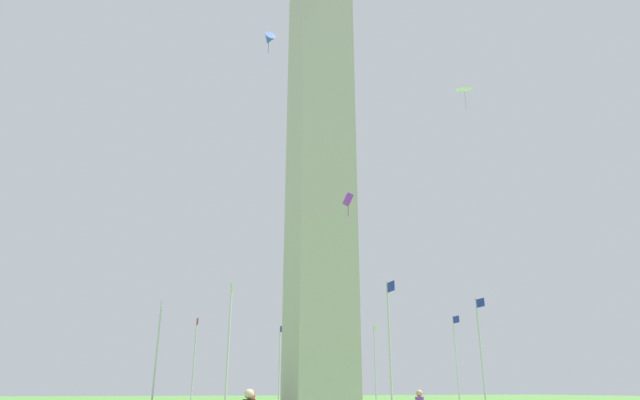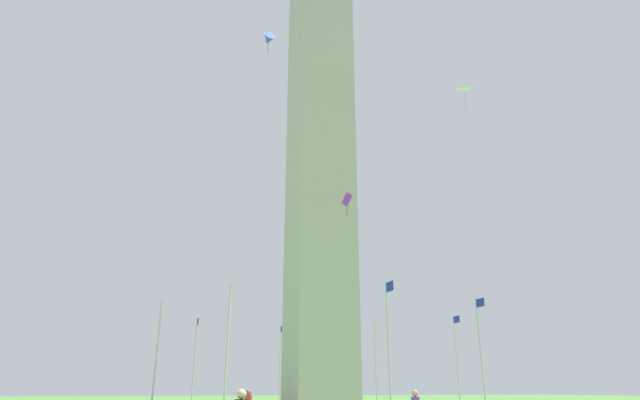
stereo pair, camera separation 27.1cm
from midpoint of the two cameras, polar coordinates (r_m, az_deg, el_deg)
name	(u,v)px [view 2 (the right image)]	position (r m, az deg, el deg)	size (l,w,h in m)	color
obelisk_monument	(320,143)	(53.32, 0.15, 6.11)	(5.46, 5.46, 49.63)	#B7B2A8
flagpole_n	(389,341)	(35.51, 7.57, -14.67)	(1.12, 0.14, 8.49)	silver
flagpole_ne	(481,349)	(43.85, 16.97, -14.93)	(1.12, 0.14, 8.49)	silver
flagpole_e	(457,357)	(54.05, 14.54, -15.88)	(1.12, 0.14, 8.49)	silver
flagpole_se	(376,361)	(60.59, 6.11, -16.70)	(1.12, 0.14, 8.49)	silver
flagpole_s	(280,361)	(61.11, -4.14, -16.78)	(1.12, 0.14, 8.49)	silver
flagpole_sw	(195,358)	(55.43, -13.08, -16.07)	(1.12, 0.14, 8.49)	silver
flagpole_w	(157,350)	(45.54, -16.84, -15.09)	(1.12, 0.14, 8.49)	silver
flagpole_nw	(228,342)	(36.38, -9.61, -14.69)	(1.12, 0.14, 8.49)	silver
kite_purple_box	(347,199)	(36.00, 3.09, 0.07)	(0.48, 0.73, 1.62)	purple
kite_blue_delta	(268,40)	(50.57, -5.38, 16.69)	(1.36, 1.16, 2.09)	blue
kite_white_diamond	(464,89)	(51.54, 15.27, 11.33)	(1.92, 1.95, 2.30)	white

